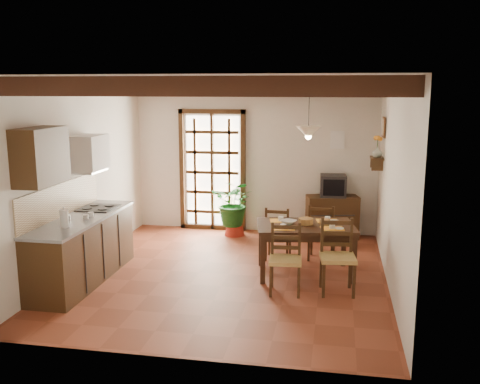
% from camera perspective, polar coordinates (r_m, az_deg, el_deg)
% --- Properties ---
extents(ground_plane, '(5.00, 5.00, 0.00)m').
position_cam_1_polar(ground_plane, '(7.88, -1.25, -8.76)').
color(ground_plane, brown).
extents(room_shell, '(4.52, 5.02, 2.81)m').
position_cam_1_polar(room_shell, '(7.46, -1.31, 4.47)').
color(room_shell, silver).
rests_on(room_shell, ground_plane).
extents(ceiling_beams, '(4.50, 4.34, 0.20)m').
position_cam_1_polar(ceiling_beams, '(7.41, -1.34, 11.19)').
color(ceiling_beams, black).
rests_on(ceiling_beams, room_shell).
extents(french_door, '(1.26, 0.11, 2.32)m').
position_cam_1_polar(french_door, '(10.08, -2.96, 2.54)').
color(french_door, white).
rests_on(french_door, ground_plane).
extents(kitchen_counter, '(0.64, 2.25, 1.38)m').
position_cam_1_polar(kitchen_counter, '(7.82, -16.44, -5.75)').
color(kitchen_counter, '#352111').
rests_on(kitchen_counter, ground_plane).
extents(upper_cabinet, '(0.35, 0.80, 0.70)m').
position_cam_1_polar(upper_cabinet, '(6.99, -20.49, 3.59)').
color(upper_cabinet, '#352111').
rests_on(upper_cabinet, room_shell).
extents(range_hood, '(0.38, 0.60, 0.54)m').
position_cam_1_polar(range_hood, '(8.09, -15.79, 3.98)').
color(range_hood, white).
rests_on(range_hood, room_shell).
extents(counter_items, '(0.50, 1.43, 0.25)m').
position_cam_1_polar(counter_items, '(7.77, -16.34, -2.13)').
color(counter_items, black).
rests_on(counter_items, kitchen_counter).
extents(dining_table, '(1.50, 1.11, 0.74)m').
position_cam_1_polar(dining_table, '(7.75, 7.01, -4.16)').
color(dining_table, black).
rests_on(dining_table, ground_plane).
extents(chair_near_left, '(0.45, 0.43, 0.91)m').
position_cam_1_polar(chair_near_left, '(7.16, 4.84, -8.47)').
color(chair_near_left, tan).
rests_on(chair_near_left, ground_plane).
extents(chair_near_right, '(0.50, 0.48, 0.98)m').
position_cam_1_polar(chair_near_right, '(7.24, 10.32, -8.22)').
color(chair_near_right, tan).
rests_on(chair_near_right, ground_plane).
extents(chair_far_left, '(0.41, 0.40, 0.86)m').
position_cam_1_polar(chair_far_left, '(8.49, 4.08, -5.40)').
color(chair_far_left, tan).
rests_on(chair_far_left, ground_plane).
extents(chair_far_right, '(0.45, 0.43, 0.90)m').
position_cam_1_polar(chair_far_right, '(8.56, 8.69, -5.27)').
color(chair_far_right, tan).
rests_on(chair_far_right, ground_plane).
extents(table_setting, '(1.00, 0.67, 0.09)m').
position_cam_1_polar(table_setting, '(7.72, 7.03, -3.33)').
color(table_setting, '#FFA328').
rests_on(table_setting, dining_table).
extents(table_bowl, '(0.28, 0.28, 0.05)m').
position_cam_1_polar(table_bowl, '(7.74, 5.19, -3.20)').
color(table_bowl, white).
rests_on(table_bowl, dining_table).
extents(sideboard, '(0.97, 0.60, 0.77)m').
position_cam_1_polar(sideboard, '(9.76, 9.79, -2.64)').
color(sideboard, '#352111').
rests_on(sideboard, ground_plane).
extents(crt_tv, '(0.47, 0.44, 0.38)m').
position_cam_1_polar(crt_tv, '(9.63, 9.90, 0.67)').
color(crt_tv, black).
rests_on(crt_tv, sideboard).
extents(fuse_box, '(0.25, 0.03, 0.32)m').
position_cam_1_polar(fuse_box, '(9.78, 10.35, 5.49)').
color(fuse_box, white).
rests_on(fuse_box, room_shell).
extents(plant_pot, '(0.37, 0.37, 0.23)m').
position_cam_1_polar(plant_pot, '(9.85, -0.59, -4.00)').
color(plant_pot, maroon).
rests_on(plant_pot, ground_plane).
extents(potted_plant, '(2.25, 2.02, 2.22)m').
position_cam_1_polar(potted_plant, '(9.74, -0.60, -1.39)').
color(potted_plant, '#144C19').
rests_on(potted_plant, ground_plane).
extents(wall_shelf, '(0.20, 0.42, 0.20)m').
position_cam_1_polar(wall_shelf, '(8.96, 14.38, 3.28)').
color(wall_shelf, '#352111').
rests_on(wall_shelf, room_shell).
extents(shelf_vase, '(0.15, 0.15, 0.15)m').
position_cam_1_polar(shelf_vase, '(8.94, 14.42, 4.16)').
color(shelf_vase, '#B2BFB2').
rests_on(shelf_vase, wall_shelf).
extents(shelf_flowers, '(0.14, 0.14, 0.36)m').
position_cam_1_polar(shelf_flowers, '(8.92, 14.49, 5.48)').
color(shelf_flowers, '#FFA328').
rests_on(shelf_flowers, shelf_vase).
extents(framed_picture, '(0.03, 0.32, 0.32)m').
position_cam_1_polar(framed_picture, '(8.91, 15.09, 6.69)').
color(framed_picture, brown).
rests_on(framed_picture, room_shell).
extents(pendant_lamp, '(0.36, 0.36, 0.84)m').
position_cam_1_polar(pendant_lamp, '(7.60, 7.31, 6.49)').
color(pendant_lamp, black).
rests_on(pendant_lamp, room_shell).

